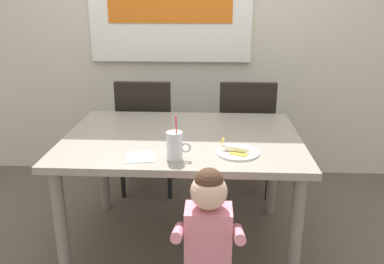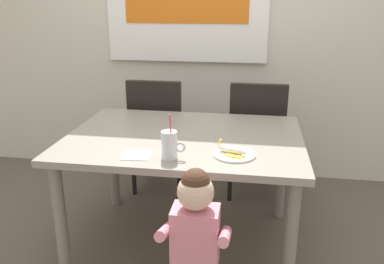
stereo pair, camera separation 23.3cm
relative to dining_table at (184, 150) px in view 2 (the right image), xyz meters
name	(u,v)px [view 2 (the right image)]	position (x,y,z in m)	size (l,w,h in m)	color
ground_plane	(185,242)	(0.00, 0.00, -0.66)	(24.00, 24.00, 0.00)	brown
back_wall	(209,10)	(0.00, 1.25, 0.79)	(6.40, 0.17, 2.90)	beige
dining_table	(184,150)	(0.00, 0.00, 0.00)	(1.42, 1.04, 0.76)	gray
dining_chair_left	(158,129)	(-0.34, 0.72, -0.12)	(0.44, 0.44, 0.96)	black
dining_chair_right	(257,134)	(0.44, 0.74, -0.12)	(0.44, 0.45, 0.96)	black
toddler_standing	(195,230)	(0.17, -0.67, -0.14)	(0.33, 0.24, 0.84)	#3F4760
milk_cup	(170,147)	(-0.01, -0.38, 0.16)	(0.13, 0.08, 0.25)	silver
snack_plate	(234,154)	(0.32, -0.28, 0.10)	(0.23, 0.23, 0.01)	white
peeled_banana	(232,150)	(0.31, -0.28, 0.12)	(0.17, 0.14, 0.07)	#F4EAC6
paper_napkin	(137,155)	(-0.19, -0.36, 0.09)	(0.15, 0.15, 0.00)	silver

